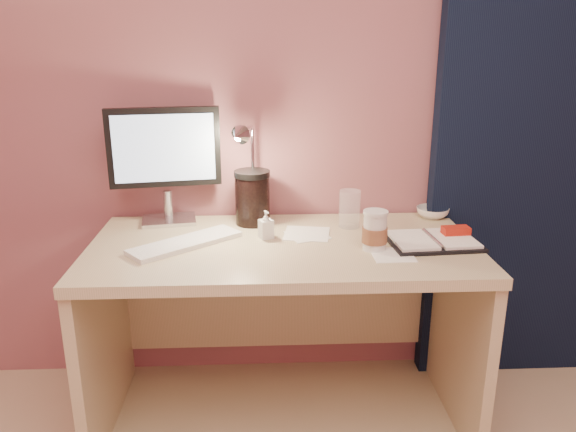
{
  "coord_description": "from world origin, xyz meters",
  "views": [
    {
      "loc": [
        -0.07,
        -0.53,
        1.44
      ],
      "look_at": [
        0.02,
        1.33,
        0.85
      ],
      "focal_mm": 35.0,
      "sensor_mm": 36.0,
      "label": 1
    }
  ],
  "objects_px": {
    "desk": "(282,291)",
    "monitor": "(165,155)",
    "lotion_bottle": "(266,225)",
    "clear_cup": "(350,209)",
    "dark_jar": "(252,200)",
    "desk_lamp": "(260,163)",
    "coffee_cup": "(375,232)",
    "keyboard": "(186,243)",
    "planner": "(434,240)",
    "bowl": "(433,212)"
  },
  "relations": [
    {
      "from": "dark_jar",
      "to": "monitor",
      "type": "bearing_deg",
      "value": 174.31
    },
    {
      "from": "clear_cup",
      "to": "desk_lamp",
      "type": "relative_size",
      "value": 0.36
    },
    {
      "from": "keyboard",
      "to": "clear_cup",
      "type": "distance_m",
      "value": 0.65
    },
    {
      "from": "monitor",
      "to": "dark_jar",
      "type": "distance_m",
      "value": 0.39
    },
    {
      "from": "coffee_cup",
      "to": "planner",
      "type": "bearing_deg",
      "value": 13.17
    },
    {
      "from": "lotion_bottle",
      "to": "dark_jar",
      "type": "relative_size",
      "value": 0.54
    },
    {
      "from": "planner",
      "to": "bowl",
      "type": "xyz_separation_m",
      "value": [
        0.08,
        0.31,
        0.01
      ]
    },
    {
      "from": "monitor",
      "to": "dark_jar",
      "type": "bearing_deg",
      "value": -14.83
    },
    {
      "from": "keyboard",
      "to": "planner",
      "type": "xyz_separation_m",
      "value": [
        0.9,
        -0.02,
        0.0
      ]
    },
    {
      "from": "desk_lamp",
      "to": "desk",
      "type": "bearing_deg",
      "value": -41.76
    },
    {
      "from": "planner",
      "to": "clear_cup",
      "type": "relative_size",
      "value": 2.28
    },
    {
      "from": "lotion_bottle",
      "to": "clear_cup",
      "type": "bearing_deg",
      "value": 19.97
    },
    {
      "from": "desk",
      "to": "desk_lamp",
      "type": "xyz_separation_m",
      "value": [
        -0.08,
        0.13,
        0.48
      ]
    },
    {
      "from": "clear_cup",
      "to": "desk_lamp",
      "type": "bearing_deg",
      "value": 176.09
    },
    {
      "from": "keyboard",
      "to": "lotion_bottle",
      "type": "bearing_deg",
      "value": -27.63
    },
    {
      "from": "dark_jar",
      "to": "desk",
      "type": "bearing_deg",
      "value": -55.66
    },
    {
      "from": "desk",
      "to": "desk_lamp",
      "type": "bearing_deg",
      "value": 120.95
    },
    {
      "from": "clear_cup",
      "to": "lotion_bottle",
      "type": "xyz_separation_m",
      "value": [
        -0.33,
        -0.12,
        -0.02
      ]
    },
    {
      "from": "clear_cup",
      "to": "lotion_bottle",
      "type": "height_order",
      "value": "clear_cup"
    },
    {
      "from": "lotion_bottle",
      "to": "desk_lamp",
      "type": "relative_size",
      "value": 0.26
    },
    {
      "from": "planner",
      "to": "bowl",
      "type": "distance_m",
      "value": 0.32
    },
    {
      "from": "clear_cup",
      "to": "planner",
      "type": "bearing_deg",
      "value": -35.79
    },
    {
      "from": "monitor",
      "to": "lotion_bottle",
      "type": "relative_size",
      "value": 4.38
    },
    {
      "from": "keyboard",
      "to": "dark_jar",
      "type": "bearing_deg",
      "value": 5.29
    },
    {
      "from": "desk",
      "to": "dark_jar",
      "type": "bearing_deg",
      "value": 124.34
    },
    {
      "from": "keyboard",
      "to": "desk_lamp",
      "type": "bearing_deg",
      "value": -2.68
    },
    {
      "from": "lotion_bottle",
      "to": "desk",
      "type": "bearing_deg",
      "value": 12.12
    },
    {
      "from": "desk",
      "to": "clear_cup",
      "type": "height_order",
      "value": "clear_cup"
    },
    {
      "from": "dark_jar",
      "to": "lotion_bottle",
      "type": "bearing_deg",
      "value": -73.64
    },
    {
      "from": "monitor",
      "to": "keyboard",
      "type": "height_order",
      "value": "monitor"
    },
    {
      "from": "monitor",
      "to": "lotion_bottle",
      "type": "xyz_separation_m",
      "value": [
        0.39,
        -0.21,
        -0.22
      ]
    },
    {
      "from": "monitor",
      "to": "keyboard",
      "type": "relative_size",
      "value": 1.1
    },
    {
      "from": "monitor",
      "to": "bowl",
      "type": "height_order",
      "value": "monitor"
    },
    {
      "from": "keyboard",
      "to": "lotion_bottle",
      "type": "height_order",
      "value": "lotion_bottle"
    },
    {
      "from": "desk",
      "to": "planner",
      "type": "distance_m",
      "value": 0.61
    },
    {
      "from": "desk",
      "to": "monitor",
      "type": "xyz_separation_m",
      "value": [
        -0.45,
        0.2,
        0.5
      ]
    },
    {
      "from": "keyboard",
      "to": "clear_cup",
      "type": "bearing_deg",
      "value": -23.36
    },
    {
      "from": "clear_cup",
      "to": "bowl",
      "type": "xyz_separation_m",
      "value": [
        0.36,
        0.1,
        -0.05
      ]
    },
    {
      "from": "desk",
      "to": "planner",
      "type": "relative_size",
      "value": 4.2
    },
    {
      "from": "desk",
      "to": "coffee_cup",
      "type": "height_order",
      "value": "coffee_cup"
    },
    {
      "from": "monitor",
      "to": "lotion_bottle",
      "type": "bearing_deg",
      "value": -37.36
    },
    {
      "from": "dark_jar",
      "to": "desk_lamp",
      "type": "xyz_separation_m",
      "value": [
        0.03,
        -0.03,
        0.16
      ]
    },
    {
      "from": "monitor",
      "to": "dark_jar",
      "type": "xyz_separation_m",
      "value": [
        0.34,
        -0.03,
        -0.18
      ]
    },
    {
      "from": "desk",
      "to": "coffee_cup",
      "type": "bearing_deg",
      "value": -25.3
    },
    {
      "from": "coffee_cup",
      "to": "desk_lamp",
      "type": "distance_m",
      "value": 0.52
    },
    {
      "from": "planner",
      "to": "clear_cup",
      "type": "xyz_separation_m",
      "value": [
        -0.28,
        0.2,
        0.06
      ]
    },
    {
      "from": "monitor",
      "to": "planner",
      "type": "distance_m",
      "value": 1.08
    },
    {
      "from": "planner",
      "to": "coffee_cup",
      "type": "relative_size",
      "value": 2.34
    },
    {
      "from": "planner",
      "to": "desk_lamp",
      "type": "height_order",
      "value": "desk_lamp"
    },
    {
      "from": "monitor",
      "to": "coffee_cup",
      "type": "height_order",
      "value": "monitor"
    }
  ]
}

